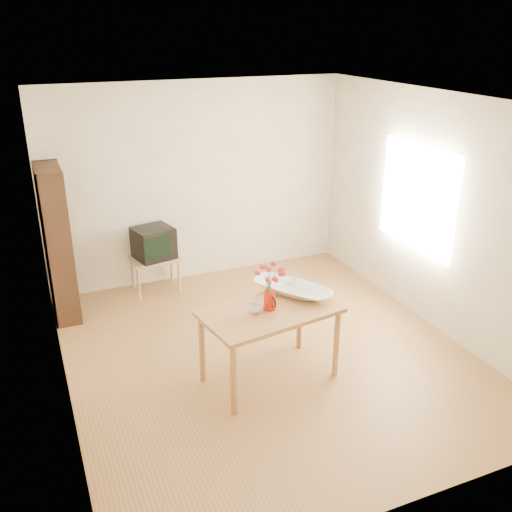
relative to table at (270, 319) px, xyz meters
name	(u,v)px	position (x,y,z in m)	size (l,w,h in m)	color
room	(271,238)	(0.19, 0.42, 0.64)	(4.50, 4.50, 4.50)	brown
table	(270,319)	(0.00, 0.00, 0.00)	(1.37, 0.92, 0.75)	#9C6535
tv_stand	(155,263)	(-0.54, 2.38, -0.27)	(0.60, 0.45, 0.46)	tan
bookshelf	(58,248)	(-1.69, 2.16, 0.18)	(0.28, 0.70, 1.80)	black
pitcher	(269,300)	(0.00, 0.03, 0.18)	(0.13, 0.20, 0.19)	red
flowers	(270,277)	(0.00, 0.02, 0.42)	(0.21, 0.21, 0.30)	#BF2D3B
mug	(254,309)	(-0.16, 0.00, 0.14)	(0.11, 0.11, 0.09)	white
bowl	(293,270)	(0.35, 0.24, 0.35)	(0.54, 0.54, 0.51)	white
teacup_a	(289,275)	(0.31, 0.24, 0.30)	(0.07, 0.07, 0.06)	white
teacup_b	(296,273)	(0.39, 0.26, 0.30)	(0.07, 0.07, 0.07)	white
television	(153,242)	(-0.54, 2.39, 0.01)	(0.54, 0.52, 0.40)	black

